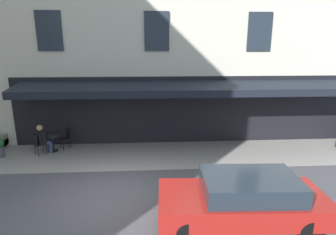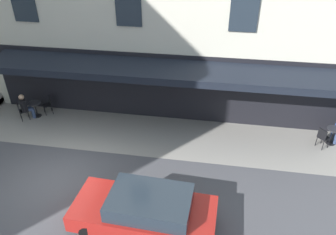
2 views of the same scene
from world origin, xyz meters
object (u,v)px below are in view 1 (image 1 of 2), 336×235
cafe_table_near_entrance (53,141)px  cafe_chair_black_corner_left (38,143)px  seated_patron_in_black (43,138)px  cafe_chair_black_under_awning (66,137)px  parked_car_red (244,198)px

cafe_table_near_entrance → cafe_chair_black_corner_left: cafe_chair_black_corner_left is taller
cafe_table_near_entrance → seated_patron_in_black: size_ratio=0.57×
cafe_chair_black_under_awning → parked_car_red: bearing=136.2°
parked_car_red → cafe_table_near_entrance: bearing=-39.7°
parked_car_red → seated_patron_in_black: bearing=-37.1°
cafe_chair_black_corner_left → cafe_chair_black_under_awning: 1.26m
cafe_chair_black_corner_left → cafe_table_near_entrance: bearing=-138.7°
cafe_table_near_entrance → cafe_chair_black_corner_left: 0.63m
seated_patron_in_black → cafe_chair_black_corner_left: bearing=41.3°
cafe_table_near_entrance → seated_patron_in_black: (0.31, 0.27, 0.21)m
cafe_table_near_entrance → cafe_chair_black_under_awning: (-0.49, -0.40, 0.06)m
cafe_chair_black_under_awning → parked_car_red: (-6.25, 6.00, 0.16)m
cafe_table_near_entrance → cafe_chair_black_under_awning: bearing=-141.1°
parked_car_red → cafe_chair_black_corner_left: bearing=-35.7°
seated_patron_in_black → parked_car_red: 8.84m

